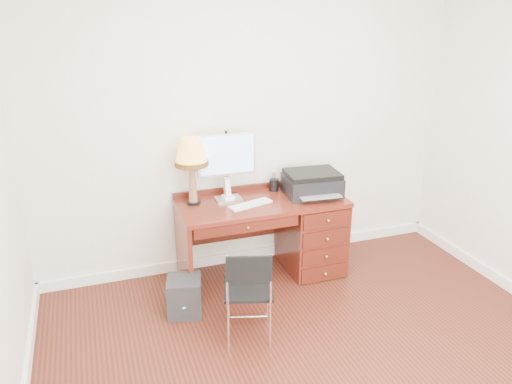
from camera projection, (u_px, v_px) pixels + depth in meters
name	position (u px, v px, depth m)	size (l,w,h in m)	color
ground	(329.00, 369.00, 3.49)	(4.00, 4.00, 0.00)	#37140C
room_shell	(294.00, 314.00, 4.03)	(4.00, 4.00, 4.00)	white
desk	(294.00, 230.00, 4.69)	(1.50, 0.67, 0.75)	maroon
monitor	(227.00, 158.00, 4.38)	(0.53, 0.17, 0.60)	silver
keyboard	(251.00, 204.00, 4.36)	(0.40, 0.11, 0.02)	white
mouse_pad	(304.00, 196.00, 4.53)	(0.23, 0.23, 0.05)	black
printer	(312.00, 183.00, 4.59)	(0.52, 0.42, 0.22)	black
leg_lamp	(191.00, 156.00, 4.25)	(0.29, 0.29, 0.59)	black
phone	(228.00, 194.00, 4.47)	(0.10, 0.10, 0.19)	white
pen_cup	(274.00, 185.00, 4.70)	(0.09, 0.09, 0.11)	black
chair	(251.00, 286.00, 3.65)	(0.45, 0.45, 0.77)	black
equipment_box	(185.00, 296.00, 4.08)	(0.27, 0.27, 0.32)	black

